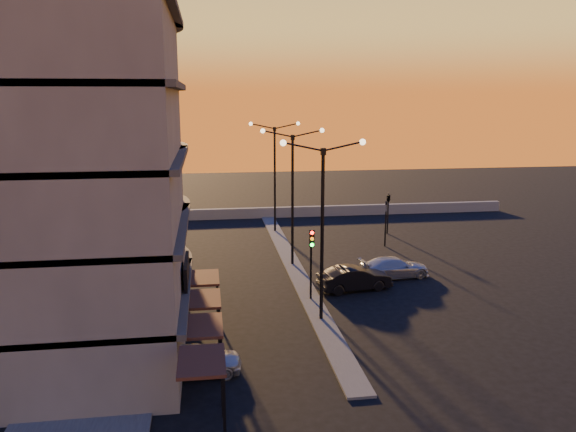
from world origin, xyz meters
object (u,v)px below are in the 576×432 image
Objects in this scene: streetlamp_mid at (293,186)px; car_hatchback at (194,360)px; car_sedan at (355,278)px; traffic_light_main at (311,253)px; car_wagon at (394,267)px.

streetlamp_mid is 17.12m from car_hatchback.
streetlamp_mid reaches higher than car_sedan.
car_hatchback is (-6.50, -15.05, -4.91)m from streetlamp_mid.
car_sedan is (9.47, 9.44, 0.06)m from car_hatchback.
traffic_light_main reaches higher than car_sedan.
car_hatchback is at bearing -113.35° from streetlamp_mid.
car_sedan is (2.97, 1.52, -2.15)m from traffic_light_main.
car_sedan is (2.97, -5.61, -4.85)m from streetlamp_mid.
streetlamp_mid is at bearing 51.39° from car_wagon.
streetlamp_mid is 2.04× the size of car_wagon.
traffic_light_main is 1.07× the size of car_hatchback.
traffic_light_main is at bearing 107.44° from car_sedan.
traffic_light_main is at bearing -40.95° from car_hatchback.
car_wagon is at bearing -67.52° from car_sedan.
traffic_light_main is (0.00, -7.13, -2.70)m from streetlamp_mid.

